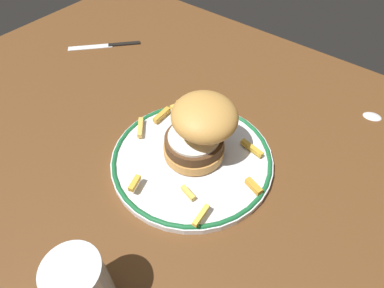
{
  "coord_description": "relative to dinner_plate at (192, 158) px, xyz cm",
  "views": [
    {
      "loc": [
        23.93,
        -24.37,
        45.47
      ],
      "look_at": [
        0.85,
        4.61,
        4.6
      ],
      "focal_mm": 30.97,
      "sensor_mm": 36.0,
      "label": 1
    }
  ],
  "objects": [
    {
      "name": "burger",
      "position": [
        0.42,
        1.55,
        6.45
      ],
      "size": [
        15.16,
        15.05,
        11.31
      ],
      "color": "#C48742",
      "rests_on": "dinner_plate"
    },
    {
      "name": "ground_plane",
      "position": [
        -0.85,
        -4.61,
        -2.84
      ],
      "size": [
        130.58,
        103.76,
        4.0
      ],
      "primitive_type": "cube",
      "color": "#583519"
    },
    {
      "name": "fries_pile",
      "position": [
        -2.92,
        2.39,
        1.56
      ],
      "size": [
        26.93,
        22.9,
        1.91
      ],
      "color": "#E6B851",
      "rests_on": "dinner_plate"
    },
    {
      "name": "dinner_plate",
      "position": [
        0.0,
        0.0,
        0.0
      ],
      "size": [
        28.19,
        28.19,
        1.6
      ],
      "color": "silver",
      "rests_on": "ground_plane"
    },
    {
      "name": "knife",
      "position": [
        -39.88,
        16.76,
        -0.58
      ],
      "size": [
        13.26,
        14.29,
        0.7
      ],
      "color": "black",
      "rests_on": "ground_plane"
    },
    {
      "name": "spoon",
      "position": [
        22.51,
        32.05,
        -0.48
      ],
      "size": [
        13.14,
        5.87,
        0.9
      ],
      "color": "silver",
      "rests_on": "ground_plane"
    }
  ]
}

